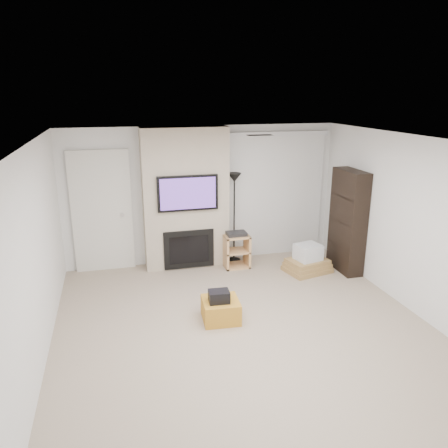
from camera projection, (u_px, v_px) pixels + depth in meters
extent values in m
cube|color=tan|center=(247.00, 332.00, 5.81)|extent=(5.00, 5.50, 0.00)
cube|color=white|center=(250.00, 142.00, 5.08)|extent=(5.00, 5.50, 0.00)
cube|color=white|center=(203.00, 195.00, 7.99)|extent=(5.00, 0.00, 2.50)
cube|color=white|center=(373.00, 376.00, 2.90)|extent=(5.00, 0.00, 2.50)
cube|color=white|center=(34.00, 262.00, 4.85)|extent=(0.00, 5.50, 2.50)
cube|color=white|center=(420.00, 228.00, 6.05)|extent=(0.00, 5.50, 2.50)
cube|color=silver|center=(260.00, 135.00, 5.92)|extent=(0.35, 0.18, 0.01)
cube|color=#C48727|center=(221.00, 310.00, 6.08)|extent=(0.54, 0.54, 0.30)
cube|color=black|center=(219.00, 296.00, 5.97)|extent=(0.30, 0.24, 0.16)
cube|color=#BCAC96|center=(186.00, 199.00, 7.72)|extent=(1.50, 0.40, 2.50)
cube|color=black|center=(188.00, 193.00, 7.47)|extent=(1.05, 0.06, 0.62)
cube|color=#4A2B7A|center=(188.00, 194.00, 7.44)|extent=(0.96, 0.00, 0.54)
cube|color=black|center=(189.00, 249.00, 7.79)|extent=(0.90, 0.04, 0.70)
cube|color=black|center=(189.00, 250.00, 7.77)|extent=(0.70, 0.02, 0.50)
cube|color=silver|center=(102.00, 212.00, 7.58)|extent=(1.02, 0.08, 2.14)
cube|color=#BCB79F|center=(102.00, 214.00, 7.60)|extent=(0.90, 0.05, 2.05)
cylinder|color=silver|center=(122.00, 215.00, 7.64)|extent=(0.07, 0.06, 0.07)
cube|color=silver|center=(278.00, 134.00, 7.96)|extent=(1.98, 0.10, 0.08)
cube|color=white|center=(275.00, 197.00, 8.32)|extent=(1.90, 0.03, 2.29)
cylinder|color=black|center=(234.00, 260.00, 8.25)|extent=(0.25, 0.25, 0.03)
cylinder|color=black|center=(234.00, 220.00, 8.02)|extent=(0.03, 0.03, 1.56)
cone|color=black|center=(234.00, 178.00, 7.79)|extent=(0.25, 0.25, 0.16)
cube|color=#E2AB6E|center=(225.00, 252.00, 7.85)|extent=(0.04, 0.38, 0.60)
cube|color=#E2AB6E|center=(247.00, 250.00, 7.95)|extent=(0.04, 0.38, 0.60)
cube|color=#E2AB6E|center=(236.00, 266.00, 7.99)|extent=(0.45, 0.38, 0.03)
cube|color=#E2AB6E|center=(236.00, 251.00, 7.90)|extent=(0.45, 0.38, 0.03)
cube|color=#E2AB6E|center=(236.00, 236.00, 7.82)|extent=(0.45, 0.38, 0.03)
cube|color=black|center=(237.00, 234.00, 7.81)|extent=(0.35, 0.25, 0.06)
cube|color=#A8814A|center=(307.00, 269.00, 7.76)|extent=(0.86, 0.72, 0.08)
cube|color=#A8814A|center=(307.00, 265.00, 7.74)|extent=(0.81, 0.68, 0.07)
cube|color=#A8814A|center=(307.00, 261.00, 7.71)|extent=(0.77, 0.63, 0.07)
cube|color=silver|center=(308.00, 252.00, 7.66)|extent=(0.48, 0.45, 0.27)
cube|color=black|center=(348.00, 221.00, 7.61)|extent=(0.30, 0.80, 1.80)
cube|color=black|center=(345.00, 246.00, 7.73)|extent=(0.26, 0.72, 0.02)
cube|color=black|center=(347.00, 221.00, 7.60)|extent=(0.26, 0.72, 0.02)
cube|color=black|center=(349.00, 196.00, 7.47)|extent=(0.26, 0.72, 0.02)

